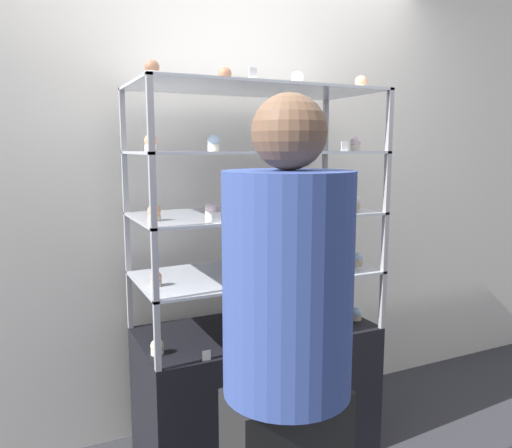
{
  "coord_description": "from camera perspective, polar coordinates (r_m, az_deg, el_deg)",
  "views": [
    {
      "loc": [
        -1.01,
        -2.13,
        1.53
      ],
      "look_at": [
        0.0,
        0.0,
        1.17
      ],
      "focal_mm": 35.0,
      "sensor_mm": 36.0,
      "label": 1
    }
  ],
  "objects": [
    {
      "name": "display_riser_upper",
      "position": [
        2.36,
        0.0,
        7.93
      ],
      "size": [
        1.14,
        0.56,
        0.29
      ],
      "color": "#99999E",
      "rests_on": "display_riser_middle"
    },
    {
      "name": "cupcake_0",
      "position": [
        2.24,
        -11.23,
        -13.66
      ],
      "size": [
        0.06,
        0.06,
        0.07
      ],
      "color": "white",
      "rests_on": "display_base"
    },
    {
      "name": "cupcake_14",
      "position": [
        2.57,
        11.3,
        8.95
      ],
      "size": [
        0.05,
        0.05,
        0.07
      ],
      "color": "beige",
      "rests_on": "display_riser_upper"
    },
    {
      "name": "cupcake_17",
      "position": [
        2.37,
        4.76,
        16.11
      ],
      "size": [
        0.06,
        0.06,
        0.07
      ],
      "color": "white",
      "rests_on": "display_riser_top"
    },
    {
      "name": "cupcake_7",
      "position": [
        2.21,
        -5.15,
        1.66
      ],
      "size": [
        0.06,
        0.06,
        0.07
      ],
      "color": "beige",
      "rests_on": "display_riser_middle"
    },
    {
      "name": "cupcake_1",
      "position": [
        2.66,
        11.38,
        -10.04
      ],
      "size": [
        0.06,
        0.06,
        0.07
      ],
      "color": "#CCB28C",
      "rests_on": "display_base"
    },
    {
      "name": "display_riser_middle",
      "position": [
        2.38,
        0.0,
        0.97
      ],
      "size": [
        1.14,
        0.56,
        0.29
      ],
      "color": "#99999E",
      "rests_on": "display_riser_lower"
    },
    {
      "name": "cupcake_15",
      "position": [
        2.1,
        -11.8,
        16.93
      ],
      "size": [
        0.06,
        0.06,
        0.07
      ],
      "color": "white",
      "rests_on": "display_riser_top"
    },
    {
      "name": "back_wall",
      "position": [
        2.76,
        -3.8,
        3.82
      ],
      "size": [
        8.0,
        0.05,
        2.6
      ],
      "color": "silver",
      "rests_on": "ground_plane"
    },
    {
      "name": "customer_figure",
      "position": [
        1.59,
        3.56,
        -14.68
      ],
      "size": [
        0.39,
        0.39,
        1.69
      ],
      "color": "black",
      "rests_on": "ground_plane"
    },
    {
      "name": "cupcake_4",
      "position": [
        2.44,
        4.03,
        -4.59
      ],
      "size": [
        0.05,
        0.05,
        0.07
      ],
      "color": "beige",
      "rests_on": "display_riser_lower"
    },
    {
      "name": "display_base",
      "position": [
        2.64,
        0.0,
        -18.43
      ],
      "size": [
        1.14,
        0.56,
        0.65
      ],
      "color": "black",
      "rests_on": "ground_plane"
    },
    {
      "name": "cupcake_13",
      "position": [
        2.38,
        7.09,
        9.09
      ],
      "size": [
        0.05,
        0.05,
        0.07
      ],
      "color": "white",
      "rests_on": "display_riser_upper"
    },
    {
      "name": "cupcake_10",
      "position": [
        2.11,
        -11.94,
        9.05
      ],
      "size": [
        0.05,
        0.05,
        0.07
      ],
      "color": "beige",
      "rests_on": "display_riser_upper"
    },
    {
      "name": "display_riser_top",
      "position": [
        2.37,
        0.0,
        14.9
      ],
      "size": [
        1.14,
        0.56,
        0.29
      ],
      "color": "#99999E",
      "rests_on": "display_riser_upper"
    },
    {
      "name": "price_tag_0",
      "position": [
        2.16,
        -5.68,
        -14.73
      ],
      "size": [
        0.04,
        0.0,
        0.04
      ],
      "color": "white",
      "rests_on": "display_base"
    },
    {
      "name": "price_tag_4",
      "position": [
        2.08,
        -0.35,
        16.86
      ],
      "size": [
        0.04,
        0.0,
        0.04
      ],
      "color": "white",
      "rests_on": "display_riser_top"
    },
    {
      "name": "cupcake_12",
      "position": [
        2.27,
        0.75,
        9.19
      ],
      "size": [
        0.05,
        0.05,
        0.07
      ],
      "color": "white",
      "rests_on": "display_riser_upper"
    },
    {
      "name": "cupcake_16",
      "position": [
        2.24,
        -3.59,
        16.55
      ],
      "size": [
        0.06,
        0.06,
        0.07
      ],
      "color": "#CCB28C",
      "rests_on": "display_riser_top"
    },
    {
      "name": "cupcake_9",
      "position": [
        2.57,
        11.21,
        2.49
      ],
      "size": [
        0.06,
        0.06,
        0.07
      ],
      "color": "#CCB28C",
      "rests_on": "display_riser_middle"
    },
    {
      "name": "cupcake_6",
      "position": [
        2.13,
        -11.56,
        1.23
      ],
      "size": [
        0.06,
        0.06,
        0.07
      ],
      "color": "#CCB28C",
      "rests_on": "display_riser_middle"
    },
    {
      "name": "cupcake_5",
      "position": [
        2.6,
        11.57,
        -3.93
      ],
      "size": [
        0.05,
        0.05,
        0.07
      ],
      "color": "#CCB28C",
      "rests_on": "display_riser_lower"
    },
    {
      "name": "cupcake_3",
      "position": [
        2.27,
        -2.76,
        -5.58
      ],
      "size": [
        0.05,
        0.05,
        0.07
      ],
      "color": "#CCB28C",
      "rests_on": "display_riser_lower"
    },
    {
      "name": "price_tag_3",
      "position": [
        2.29,
        10.1,
        8.75
      ],
      "size": [
        0.04,
        0.0,
        0.04
      ],
      "color": "white",
      "rests_on": "display_riser_upper"
    },
    {
      "name": "layer_cake_centerpiece",
      "position": [
        2.59,
        1.28,
        -9.59
      ],
      "size": [
        0.18,
        0.18,
        0.13
      ],
      "color": "brown",
      "rests_on": "display_base"
    },
    {
      "name": "cupcake_11",
      "position": [
        2.12,
        -4.86,
        9.2
      ],
      "size": [
        0.05,
        0.05,
        0.07
      ],
      "color": "beige",
      "rests_on": "display_riser_upper"
    },
    {
      "name": "cupcake_2",
      "position": [
        2.2,
        -11.34,
        -6.18
      ],
      "size": [
        0.05,
        0.05,
        0.07
      ],
      "color": "#CCB28C",
      "rests_on": "display_riser_lower"
    },
    {
      "name": "cupcake_8",
      "position": [
        2.3,
        0.69,
        1.95
      ],
      "size": [
        0.06,
        0.06,
        0.07
      ],
      "color": "beige",
      "rests_on": "display_riser_middle"
    },
    {
      "name": "cupcake_18",
      "position": [
        2.55,
        11.89,
        15.43
      ],
      "size": [
        0.06,
        0.06,
        0.07
      ],
      "color": "beige",
      "rests_on": "display_riser_top"
    },
    {
      "name": "donut_glazed",
      "position": [
        2.3,
        -5.36,
        15.88
      ],
      "size": [
        0.13,
        0.13,
        0.03
      ],
      "color": "#EFB2BC",
      "rests_on": "display_riser_top"
    },
    {
      "name": "display_riser_lower",
      "position": [
        2.43,
        0.0,
        -5.77
      ],
      "size": [
        1.14,
        0.56,
        0.29
      ],
      "color": "#99999E",
      "rests_on": "display_base"
    },
    {
      "name": "price_tag_2",
      "position": [
        2.02,
        -4.54,
        0.7
      ],
      "size": [
        0.04,
        0.0,
        0.04
      ],
      "color": "white",
      "rests_on": "display_riser_middle"
    },
    {
      "name": "price_tag_1",
      "position": [
        2.1,
        -3.08,
        -7.04
      ],
      "size": [
        0.04,
        0.0,
        0.04
      ],
      "color": "white",
      "rests_on": "display_riser_lower"
    },
    {
      "name": "sheet_cake_frosted",
      "position": [
        2.51,
        6.7,
        2.35
      ],
      "size": [
        0.22,
        0.13,
        0.06
      ],
      "color": "#DBBC84",
      "rests_on": "display_riser_middle"
    }
  ]
}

